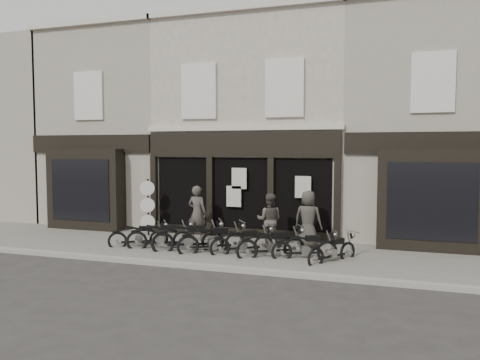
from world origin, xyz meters
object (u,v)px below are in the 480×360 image
(motorcycle_0, at_px, (139,238))
(motorcycle_6, at_px, (305,249))
(man_centre, at_px, (269,220))
(man_left, at_px, (197,213))
(motorcycle_7, at_px, (333,253))
(advert_sign_post, at_px, (148,210))
(motorcycle_3, at_px, (213,242))
(motorcycle_1, at_px, (161,239))
(motorcycle_5, at_px, (272,247))
(man_right, at_px, (308,219))
(motorcycle_2, at_px, (189,241))
(motorcycle_4, at_px, (243,245))

(motorcycle_0, xyz_separation_m, motorcycle_6, (5.51, -0.01, 0.00))
(motorcycle_6, xyz_separation_m, man_centre, (-1.41, 1.26, 0.62))
(motorcycle_6, height_order, man_left, man_left)
(motorcycle_7, distance_m, man_centre, 2.69)
(motorcycle_0, xyz_separation_m, advert_sign_post, (-0.62, 1.71, 0.70))
(motorcycle_7, bearing_deg, motorcycle_3, 126.07)
(motorcycle_6, bearing_deg, motorcycle_1, 158.59)
(man_left, xyz_separation_m, man_centre, (2.65, -0.22, -0.09))
(man_left, bearing_deg, motorcycle_7, 170.36)
(motorcycle_5, relative_size, motorcycle_6, 1.03)
(motorcycle_5, xyz_separation_m, man_left, (-3.08, 1.60, 0.67))
(motorcycle_6, xyz_separation_m, man_right, (-0.19, 1.54, 0.67))
(motorcycle_2, height_order, man_left, man_left)
(man_centre, bearing_deg, man_left, -10.27)
(man_right, xyz_separation_m, advert_sign_post, (-5.94, 0.19, 0.03))
(motorcycle_4, distance_m, man_left, 2.66)
(motorcycle_3, relative_size, motorcycle_4, 1.07)
(motorcycle_2, relative_size, motorcycle_6, 1.14)
(motorcycle_7, bearing_deg, motorcycle_6, 118.12)
(motorcycle_4, bearing_deg, motorcycle_2, 151.65)
(motorcycle_2, xyz_separation_m, motorcycle_4, (1.73, 0.16, -0.05))
(motorcycle_6, bearing_deg, motorcycle_2, 159.60)
(motorcycle_3, distance_m, motorcycle_7, 3.67)
(motorcycle_1, bearing_deg, motorcycle_4, -18.81)
(motorcycle_5, relative_size, man_right, 1.04)
(motorcycle_4, xyz_separation_m, man_left, (-2.13, 1.44, 0.69))
(motorcycle_1, height_order, man_right, man_right)
(man_centre, bearing_deg, motorcycle_2, 26.06)
(motorcycle_2, relative_size, man_centre, 1.21)
(motorcycle_2, xyz_separation_m, advert_sign_post, (-2.46, 1.85, 0.64))
(motorcycle_7, bearing_deg, motorcycle_1, 126.00)
(motorcycle_4, distance_m, man_right, 2.39)
(motorcycle_6, relative_size, man_right, 1.01)
(motorcycle_2, relative_size, man_right, 1.14)
(motorcycle_1, distance_m, motorcycle_7, 5.47)
(man_left, xyz_separation_m, advert_sign_post, (-2.06, 0.24, -0.00))
(motorcycle_0, bearing_deg, motorcycle_5, -33.15)
(man_left, height_order, advert_sign_post, advert_sign_post)
(motorcycle_1, relative_size, man_left, 1.07)
(man_left, bearing_deg, motorcycle_6, 168.52)
(man_right, distance_m, advert_sign_post, 5.94)
(motorcycle_6, bearing_deg, man_left, 137.64)
(man_left, distance_m, advert_sign_post, 2.08)
(motorcycle_1, bearing_deg, man_left, 47.44)
(motorcycle_1, distance_m, motorcycle_6, 4.67)
(motorcycle_3, distance_m, man_centre, 2.07)
(motorcycle_1, relative_size, man_right, 1.11)
(motorcycle_6, bearing_deg, man_right, 74.66)
(man_left, bearing_deg, motorcycle_1, 77.23)
(motorcycle_5, bearing_deg, motorcycle_6, -24.17)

